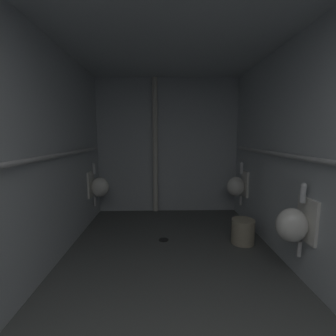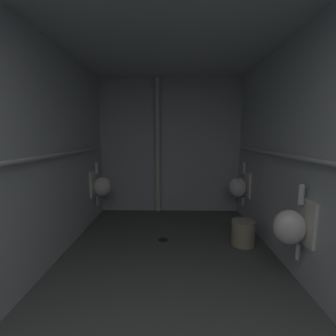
{
  "view_description": "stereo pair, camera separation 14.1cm",
  "coord_description": "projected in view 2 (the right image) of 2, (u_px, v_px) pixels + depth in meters",
  "views": [
    {
      "loc": [
        -0.1,
        0.12,
        1.48
      ],
      "look_at": [
        -0.02,
        3.43,
        1.02
      ],
      "focal_mm": 24.55,
      "sensor_mm": 36.0,
      "label": 1
    },
    {
      "loc": [
        0.04,
        0.12,
        1.48
      ],
      "look_at": [
        -0.02,
        3.43,
        1.02
      ],
      "focal_mm": 24.55,
      "sensor_mm": 36.0,
      "label": 2
    }
  ],
  "objects": [
    {
      "name": "floor_drain",
      "position": [
        163.0,
        240.0,
        3.3
      ],
      "size": [
        0.14,
        0.14,
        0.01
      ],
      "primitive_type": "cylinder",
      "color": "black",
      "rests_on": "ground"
    },
    {
      "name": "wall_back",
      "position": [
        170.0,
        146.0,
        4.44
      ],
      "size": [
        2.8,
        0.06,
        2.56
      ],
      "primitive_type": "cube",
      "color": "#B0B7BB",
      "rests_on": "ground"
    },
    {
      "name": "supply_pipe_left",
      "position": [
        33.0,
        159.0,
        2.17
      ],
      "size": [
        0.06,
        3.95,
        0.06
      ],
      "color": "#B2B2B2"
    },
    {
      "name": "urinal_right_mid",
      "position": [
        291.0,
        226.0,
        2.21
      ],
      "size": [
        0.32,
        0.3,
        0.76
      ],
      "color": "silver"
    },
    {
      "name": "standpipe_back_wall",
      "position": [
        158.0,
        147.0,
        4.34
      ],
      "size": [
        0.1,
        0.1,
        2.51
      ],
      "primitive_type": "cylinder",
      "color": "beige",
      "rests_on": "ground"
    },
    {
      "name": "urinal_left_mid",
      "position": [
        101.0,
        186.0,
        3.98
      ],
      "size": [
        0.32,
        0.3,
        0.76
      ],
      "color": "silver"
    },
    {
      "name": "waste_bin",
      "position": [
        243.0,
        233.0,
        3.14
      ],
      "size": [
        0.31,
        0.31,
        0.34
      ],
      "primitive_type": "cylinder",
      "color": "#9E937A",
      "rests_on": "ground"
    },
    {
      "name": "floor",
      "position": [
        168.0,
        286.0,
        2.35
      ],
      "size": [
        2.8,
        4.67,
        0.08
      ],
      "primitive_type": "cube",
      "color": "#4C4F4C",
      "rests_on": "ground"
    },
    {
      "name": "wall_right",
      "position": [
        315.0,
        158.0,
        2.14
      ],
      "size": [
        0.06,
        4.67,
        2.56
      ],
      "primitive_type": "cube",
      "color": "#B0B7BB",
      "rests_on": "ground"
    },
    {
      "name": "urinal_right_far",
      "position": [
        239.0,
        186.0,
        3.93
      ],
      "size": [
        0.32,
        0.3,
        0.76
      ],
      "color": "silver"
    },
    {
      "name": "ceiling",
      "position": [
        168.0,
        7.0,
        1.98
      ],
      "size": [
        2.8,
        4.67,
        0.06
      ],
      "primitive_type": "cube",
      "color": "silver"
    },
    {
      "name": "supply_pipe_right",
      "position": [
        304.0,
        159.0,
        2.15
      ],
      "size": [
        0.06,
        3.87,
        0.06
      ],
      "color": "#B2B2B2"
    },
    {
      "name": "wall_left",
      "position": [
        24.0,
        157.0,
        2.18
      ],
      "size": [
        0.06,
        4.67,
        2.56
      ],
      "primitive_type": "cube",
      "color": "#B0B7BB",
      "rests_on": "ground"
    }
  ]
}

